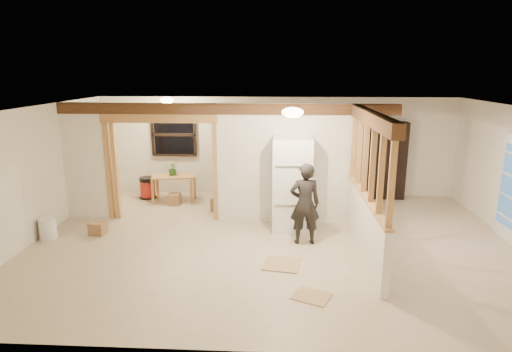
# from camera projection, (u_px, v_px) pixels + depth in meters

# --- Properties ---
(floor) EXTENTS (9.00, 6.50, 0.01)m
(floor) POSITION_uv_depth(u_px,v_px,m) (273.00, 242.00, 8.05)
(floor) COLOR #C3AE91
(floor) RESTS_ON ground
(ceiling) EXTENTS (9.00, 6.50, 0.01)m
(ceiling) POSITION_uv_depth(u_px,v_px,m) (275.00, 108.00, 7.45)
(ceiling) COLOR white
(wall_back) EXTENTS (9.00, 0.01, 2.50)m
(wall_back) POSITION_uv_depth(u_px,v_px,m) (276.00, 147.00, 10.90)
(wall_back) COLOR silver
(wall_back) RESTS_ON floor
(wall_front) EXTENTS (9.00, 0.01, 2.50)m
(wall_front) POSITION_uv_depth(u_px,v_px,m) (270.00, 251.00, 4.60)
(wall_front) COLOR silver
(wall_front) RESTS_ON floor
(wall_left) EXTENTS (0.01, 6.50, 2.50)m
(wall_left) POSITION_uv_depth(u_px,v_px,m) (33.00, 175.00, 7.98)
(wall_left) COLOR silver
(wall_left) RESTS_ON floor
(partition_left_stub) EXTENTS (0.90, 0.12, 2.50)m
(partition_left_stub) POSITION_uv_depth(u_px,v_px,m) (85.00, 161.00, 9.12)
(partition_left_stub) COLOR white
(partition_left_stub) RESTS_ON floor
(partition_center) EXTENTS (2.80, 0.12, 2.50)m
(partition_center) POSITION_uv_depth(u_px,v_px,m) (284.00, 164.00, 8.90)
(partition_center) COLOR white
(partition_center) RESTS_ON floor
(doorway_frame) EXTENTS (2.46, 0.14, 2.20)m
(doorway_frame) POSITION_uv_depth(u_px,v_px,m) (162.00, 169.00, 9.07)
(doorway_frame) COLOR tan
(doorway_frame) RESTS_ON floor
(header_beam_back) EXTENTS (7.00, 0.18, 0.22)m
(header_beam_back) POSITION_uv_depth(u_px,v_px,m) (226.00, 109.00, 8.69)
(header_beam_back) COLOR #52321C
(header_beam_back) RESTS_ON ceiling
(header_beam_right) EXTENTS (0.18, 3.30, 0.22)m
(header_beam_right) POSITION_uv_depth(u_px,v_px,m) (372.00, 118.00, 7.00)
(header_beam_right) COLOR #52321C
(header_beam_right) RESTS_ON ceiling
(pony_wall) EXTENTS (0.12, 3.20, 1.00)m
(pony_wall) POSITION_uv_depth(u_px,v_px,m) (365.00, 226.00, 7.46)
(pony_wall) COLOR white
(pony_wall) RESTS_ON floor
(stud_partition) EXTENTS (0.14, 3.20, 1.32)m
(stud_partition) POSITION_uv_depth(u_px,v_px,m) (369.00, 161.00, 7.18)
(stud_partition) COLOR tan
(stud_partition) RESTS_ON pony_wall
(window_back) EXTENTS (1.12, 0.10, 1.10)m
(window_back) POSITION_uv_depth(u_px,v_px,m) (174.00, 135.00, 10.88)
(window_back) COLOR black
(window_back) RESTS_ON wall_back
(french_door) EXTENTS (0.12, 0.86, 2.00)m
(french_door) POSITION_uv_depth(u_px,v_px,m) (511.00, 189.00, 7.96)
(french_door) COLOR white
(french_door) RESTS_ON floor
(ceiling_dome_main) EXTENTS (0.36, 0.36, 0.16)m
(ceiling_dome_main) POSITION_uv_depth(u_px,v_px,m) (293.00, 112.00, 6.95)
(ceiling_dome_main) COLOR #FFEABF
(ceiling_dome_main) RESTS_ON ceiling
(ceiling_dome_util) EXTENTS (0.32, 0.32, 0.14)m
(ceiling_dome_util) POSITION_uv_depth(u_px,v_px,m) (167.00, 100.00, 9.81)
(ceiling_dome_util) COLOR #FFEABF
(ceiling_dome_util) RESTS_ON ceiling
(hanging_bulb) EXTENTS (0.07, 0.07, 0.07)m
(hanging_bulb) POSITION_uv_depth(u_px,v_px,m) (182.00, 116.00, 9.18)
(hanging_bulb) COLOR #FFD88C
(hanging_bulb) RESTS_ON ceiling
(refrigerator) EXTENTS (0.77, 0.75, 1.87)m
(refrigerator) POSITION_uv_depth(u_px,v_px,m) (292.00, 184.00, 8.55)
(refrigerator) COLOR white
(refrigerator) RESTS_ON floor
(woman) EXTENTS (0.59, 0.42, 1.53)m
(woman) POSITION_uv_depth(u_px,v_px,m) (305.00, 204.00, 7.83)
(woman) COLOR black
(woman) RESTS_ON floor
(work_table) EXTENTS (1.12, 0.72, 0.65)m
(work_table) POSITION_uv_depth(u_px,v_px,m) (174.00, 188.00, 10.49)
(work_table) COLOR tan
(work_table) RESTS_ON floor
(potted_plant) EXTENTS (0.35, 0.32, 0.34)m
(potted_plant) POSITION_uv_depth(u_px,v_px,m) (173.00, 168.00, 10.40)
(potted_plant) COLOR #2C5626
(potted_plant) RESTS_ON work_table
(shop_vac) EXTENTS (0.52, 0.52, 0.55)m
(shop_vac) POSITION_uv_depth(u_px,v_px,m) (148.00, 188.00, 10.74)
(shop_vac) COLOR #AD1F16
(shop_vac) RESTS_ON floor
(bookshelf) EXTENTS (0.96, 0.32, 1.93)m
(bookshelf) POSITION_uv_depth(u_px,v_px,m) (386.00, 161.00, 10.60)
(bookshelf) COLOR black
(bookshelf) RESTS_ON floor
(bucket) EXTENTS (0.42, 0.42, 0.41)m
(bucket) POSITION_uv_depth(u_px,v_px,m) (48.00, 229.00, 8.16)
(bucket) COLOR silver
(bucket) RESTS_ON floor
(box_util_a) EXTENTS (0.44, 0.41, 0.30)m
(box_util_a) POSITION_uv_depth(u_px,v_px,m) (220.00, 205.00, 9.79)
(box_util_a) COLOR #976E49
(box_util_a) RESTS_ON floor
(box_util_b) EXTENTS (0.30, 0.30, 0.27)m
(box_util_b) POSITION_uv_depth(u_px,v_px,m) (174.00, 199.00, 10.27)
(box_util_b) COLOR #976E49
(box_util_b) RESTS_ON floor
(box_front) EXTENTS (0.33, 0.29, 0.24)m
(box_front) POSITION_uv_depth(u_px,v_px,m) (98.00, 228.00, 8.40)
(box_front) COLOR #976E49
(box_front) RESTS_ON floor
(floor_panel_near) EXTENTS (0.67, 0.67, 0.02)m
(floor_panel_near) POSITION_uv_depth(u_px,v_px,m) (282.00, 264.00, 7.11)
(floor_panel_near) COLOR tan
(floor_panel_near) RESTS_ON floor
(floor_panel_far) EXTENTS (0.63, 0.58, 0.02)m
(floor_panel_far) POSITION_uv_depth(u_px,v_px,m) (311.00, 296.00, 6.10)
(floor_panel_far) COLOR tan
(floor_panel_far) RESTS_ON floor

